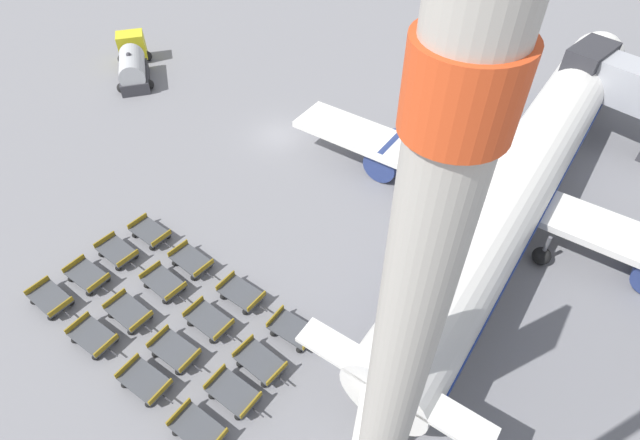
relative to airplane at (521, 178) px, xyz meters
name	(u,v)px	position (x,y,z in m)	size (l,w,h in m)	color
ground_plane	(280,135)	(-17.65, -3.86, -3.08)	(500.00, 500.00, 0.00)	gray
airplane	(521,178)	(0.00, 0.00, 0.00)	(32.13, 40.87, 13.49)	white
fuel_tanker_primary	(133,65)	(-33.88, -6.17, -1.84)	(7.68, 6.19, 2.91)	yellow
baggage_dolly_row_near_col_a	(51,299)	(-15.85, -23.78, -2.62)	(3.22, 1.73, 0.92)	#424449
baggage_dolly_row_near_col_b	(93,337)	(-11.89, -23.49, -2.62)	(3.24, 1.81, 0.92)	#424449
baggage_dolly_row_near_col_c	(145,381)	(-7.75, -23.15, -2.62)	(3.24, 1.81, 0.92)	#424449
baggage_dolly_row_near_col_d	(198,430)	(-3.94, -22.91, -2.62)	(3.24, 1.79, 0.92)	#424449
baggage_dolly_row_mid_a_col_a	(88,276)	(-15.78, -21.55, -2.62)	(3.23, 1.77, 0.92)	#424449
baggage_dolly_row_mid_a_col_b	(129,313)	(-11.79, -21.39, -2.62)	(3.21, 1.72, 0.92)	#424449
baggage_dolly_row_mid_a_col_c	(175,351)	(-8.01, -21.16, -2.62)	(3.24, 1.79, 0.92)	#424449
baggage_dolly_row_mid_a_col_d	(233,393)	(-4.05, -20.69, -2.62)	(3.23, 1.76, 0.92)	#424449
baggage_dolly_row_mid_b_col_a	(117,252)	(-16.12, -19.36, -2.62)	(3.20, 1.68, 0.92)	#424449
baggage_dolly_row_mid_b_col_b	(164,283)	(-12.02, -18.92, -2.62)	(3.19, 1.66, 0.92)	#424449
baggage_dolly_row_mid_b_col_c	(209,321)	(-8.11, -18.82, -2.62)	(3.22, 1.72, 0.92)	#424449
baggage_dolly_row_mid_b_col_d	(260,362)	(-4.27, -18.69, -2.62)	(3.20, 1.67, 0.92)	#424449
baggage_dolly_row_far_col_a	(150,233)	(-15.97, -17.08, -2.62)	(3.21, 1.71, 0.92)	#424449
baggage_dolly_row_far_col_b	(192,261)	(-12.16, -16.82, -2.62)	(3.19, 1.66, 0.92)	#424449
baggage_dolly_row_far_col_c	(241,294)	(-8.14, -16.47, -2.62)	(3.22, 1.75, 0.92)	#424449
baggage_dolly_row_far_col_d	(293,330)	(-4.32, -16.24, -2.62)	(3.24, 1.81, 0.92)	#424449
stand_guidance_stripe	(467,308)	(1.78, -8.51, -3.08)	(3.29, 24.71, 0.01)	yellow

